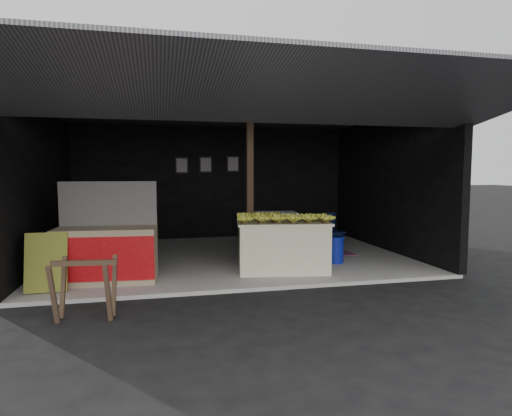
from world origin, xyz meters
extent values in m
plane|color=black|center=(0.00, 0.00, 0.00)|extent=(80.00, 80.00, 0.00)
cube|color=gray|center=(0.00, 2.50, 0.03)|extent=(7.00, 5.00, 0.06)
cube|color=black|center=(0.00, 5.00, 1.51)|extent=(7.00, 0.15, 2.90)
cube|color=black|center=(-3.50, 2.50, 1.51)|extent=(0.15, 5.00, 2.90)
cube|color=black|center=(3.50, 2.50, 1.51)|extent=(0.15, 5.00, 2.90)
cube|color=#232326|center=(0.00, 2.50, 2.96)|extent=(7.20, 5.20, 0.12)
cube|color=#232326|center=(0.00, -0.95, 2.73)|extent=(7.40, 2.47, 0.48)
cube|color=#473223|center=(0.30, 1.90, 1.49)|extent=(0.12, 0.12, 2.85)
cube|color=silver|center=(0.68, 0.97, 0.47)|extent=(1.62, 1.12, 0.82)
cube|color=silver|center=(0.68, 0.97, 0.90)|extent=(1.69, 1.19, 0.04)
cube|color=white|center=(0.81, 1.94, 0.52)|extent=(0.88, 0.64, 0.92)
cube|color=navy|center=(0.81, 1.65, 0.56)|extent=(0.64, 0.09, 0.27)
cube|color=#B21414|center=(0.81, 1.65, 0.24)|extent=(0.41, 0.06, 0.09)
cube|color=#998466|center=(-2.19, 0.86, 0.48)|extent=(1.55, 0.77, 0.84)
cube|color=red|center=(-2.19, 0.52, 0.48)|extent=(1.50, 0.13, 0.66)
cube|color=white|center=(-2.19, 0.51, 0.48)|extent=(0.51, 0.05, 0.17)
cube|color=navy|center=(-2.19, 1.14, 1.26)|extent=(1.50, 0.16, 0.70)
cube|color=black|center=(-2.96, 0.47, 0.48)|extent=(0.56, 0.22, 0.83)
cube|color=#473223|center=(-2.57, -0.89, 0.37)|extent=(0.08, 0.28, 0.73)
cube|color=#473223|center=(-1.98, -0.94, 0.37)|extent=(0.08, 0.28, 0.73)
cube|color=#473223|center=(-2.54, -0.53, 0.37)|extent=(0.08, 0.28, 0.73)
cube|color=#473223|center=(-1.94, -0.59, 0.37)|extent=(0.08, 0.28, 0.73)
cube|color=#473223|center=(-2.26, -0.74, 0.70)|extent=(0.75, 0.13, 0.06)
cylinder|color=#0D1A8F|center=(1.81, 1.36, 0.29)|extent=(0.31, 0.31, 0.46)
cylinder|color=#091234|center=(2.20, 2.36, 0.26)|extent=(0.03, 0.03, 0.39)
cylinder|color=#091234|center=(2.48, 2.46, 0.26)|extent=(0.03, 0.03, 0.39)
cylinder|color=#091234|center=(2.10, 2.64, 0.26)|extent=(0.03, 0.03, 0.39)
cylinder|color=#091234|center=(2.38, 2.74, 0.26)|extent=(0.03, 0.03, 0.39)
cube|color=#091234|center=(2.29, 2.55, 0.45)|extent=(0.48, 0.48, 0.04)
cube|color=#091234|center=(2.23, 2.71, 0.66)|extent=(0.37, 0.17, 0.40)
cube|color=maroon|center=(1.77, 2.33, 0.07)|extent=(1.57, 1.10, 0.01)
cube|color=black|center=(-0.80, 4.90, 1.91)|extent=(0.32, 0.03, 0.42)
cube|color=#4C4C59|center=(-0.80, 4.88, 1.91)|extent=(0.26, 0.02, 0.34)
cube|color=black|center=(-0.20, 4.90, 1.93)|extent=(0.32, 0.03, 0.42)
cube|color=#4C4C59|center=(-0.20, 4.88, 1.93)|extent=(0.26, 0.02, 0.34)
cube|color=black|center=(0.50, 4.90, 1.95)|extent=(0.32, 0.03, 0.42)
cube|color=#4C4C59|center=(0.50, 4.88, 1.95)|extent=(0.26, 0.02, 0.34)
camera|label=1|loc=(-1.39, -6.00, 1.78)|focal=30.00mm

